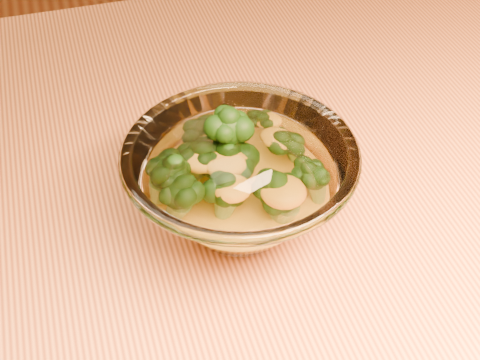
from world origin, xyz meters
TOP-DOWN VIEW (x-y plane):
  - table at (0.00, 0.00)m, footprint 1.20×0.80m
  - glass_bowl at (0.09, -0.03)m, footprint 0.19×0.19m
  - cheese_sauce at (0.09, -0.03)m, footprint 0.11×0.11m
  - broccoli_heap at (0.08, -0.02)m, footprint 0.14×0.12m

SIDE VIEW (x-z plane):
  - table at x=0.00m, z-range 0.28..1.03m
  - cheese_sauce at x=0.09m, z-range 0.76..0.79m
  - glass_bowl at x=0.09m, z-range 0.75..0.84m
  - broccoli_heap at x=0.08m, z-range 0.77..0.85m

